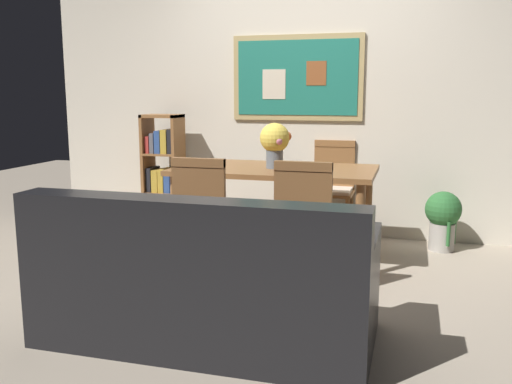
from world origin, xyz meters
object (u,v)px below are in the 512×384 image
at_px(dining_chair_far_right, 333,181).
at_px(dining_table, 275,179).
at_px(dining_chair_near_right, 305,215).
at_px(dining_chair_near_left, 204,209).
at_px(leather_couch, 204,286).
at_px(tv_remote, 303,169).
at_px(bookshelf, 164,174).
at_px(potted_ivy, 443,217).
at_px(flower_vase, 275,141).

bearing_deg(dining_chair_far_right, dining_table, -115.10).
distance_m(dining_chair_near_right, dining_chair_near_left, 0.73).
distance_m(leather_couch, tv_remote, 1.63).
relative_size(dining_table, dining_chair_near_left, 1.77).
height_order(dining_chair_near_right, bookshelf, bookshelf).
distance_m(dining_chair_near_left, leather_couch, 0.99).
bearing_deg(tv_remote, leather_couch, -98.78).
distance_m(dining_chair_near_right, leather_couch, 1.01).
bearing_deg(bookshelf, dining_chair_far_right, 5.97).
relative_size(potted_ivy, flower_vase, 1.42).
height_order(dining_chair_near_left, leather_couch, dining_chair_near_left).
relative_size(dining_chair_near_left, dining_chair_far_right, 1.00).
height_order(leather_couch, bookshelf, bookshelf).
xyz_separation_m(dining_table, dining_chair_near_left, (-0.33, -0.74, -0.12)).
distance_m(bookshelf, flower_vase, 1.48).
height_order(dining_table, dining_chair_near_left, dining_chair_near_left).
distance_m(dining_table, dining_chair_near_right, 0.85).
distance_m(dining_chair_far_right, potted_ivy, 1.03).
relative_size(dining_table, leather_couch, 0.89).
xyz_separation_m(bookshelf, potted_ivy, (2.62, -0.02, -0.27)).
bearing_deg(dining_chair_near_right, potted_ivy, 54.39).
distance_m(dining_table, tv_remote, 0.29).
relative_size(dining_chair_far_right, bookshelf, 0.80).
bearing_deg(bookshelf, potted_ivy, -0.37).
xyz_separation_m(dining_chair_near_right, tv_remote, (-0.14, 0.64, 0.22)).
xyz_separation_m(bookshelf, flower_vase, (1.28, -0.64, 0.40)).
bearing_deg(tv_remote, bookshelf, 155.10).
relative_size(dining_chair_near_left, leather_couch, 0.51).
bearing_deg(dining_chair_near_left, potted_ivy, 38.46).
bearing_deg(dining_chair_far_right, leather_couch, -98.21).
bearing_deg(flower_vase, dining_chair_near_right, -61.33).
distance_m(dining_chair_near_left, bookshelf, 1.65).
distance_m(dining_table, leather_couch, 1.68).
distance_m(leather_couch, flower_vase, 1.74).
distance_m(bookshelf, potted_ivy, 2.63).
height_order(dining_table, dining_chair_far_right, dining_chair_far_right).
height_order(dining_chair_near_right, potted_ivy, dining_chair_near_right).
xyz_separation_m(potted_ivy, tv_remote, (-1.09, -0.69, 0.47)).
height_order(potted_ivy, flower_vase, flower_vase).
relative_size(dining_chair_far_right, potted_ivy, 1.76).
height_order(leather_couch, tv_remote, leather_couch).
height_order(dining_chair_near_right, dining_chair_near_left, same).
distance_m(dining_chair_near_left, potted_ivy, 2.16).
xyz_separation_m(flower_vase, tv_remote, (0.25, -0.07, -0.20)).
height_order(dining_chair_near_right, dining_chair_far_right, same).
relative_size(dining_table, dining_chair_near_right, 1.77).
relative_size(leather_couch, potted_ivy, 3.48).
distance_m(dining_chair_near_right, dining_chair_far_right, 1.52).
relative_size(dining_chair_near_right, potted_ivy, 1.76).
xyz_separation_m(potted_ivy, flower_vase, (-1.34, -0.62, 0.67)).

